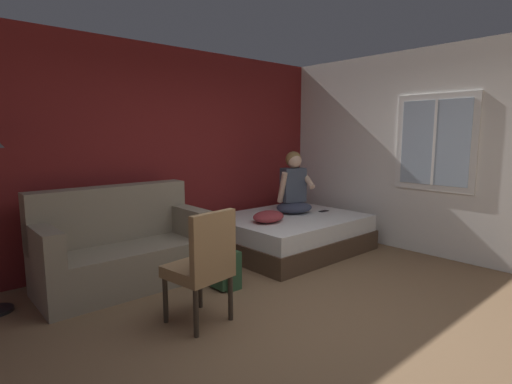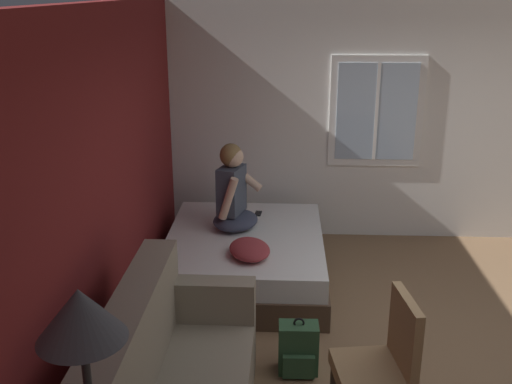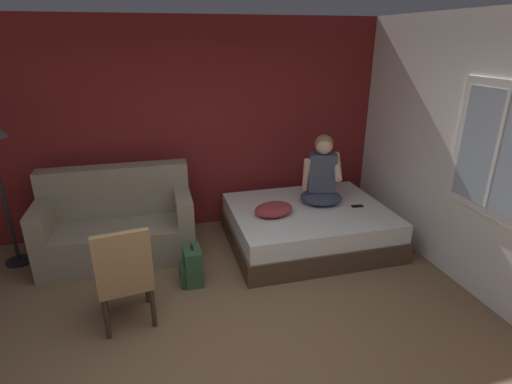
% 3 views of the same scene
% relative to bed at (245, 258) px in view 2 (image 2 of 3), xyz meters
% --- Properties ---
extents(ground_plane, '(40.00, 40.00, 0.00)m').
position_rel_bed_xyz_m(ground_plane, '(-1.35, -1.79, -0.24)').
color(ground_plane, brown).
extents(wall_back_accent, '(10.13, 0.16, 2.70)m').
position_rel_bed_xyz_m(wall_back_accent, '(-1.35, 1.00, 1.11)').
color(wall_back_accent, maroon).
rests_on(wall_back_accent, ground).
extents(wall_side_with_window, '(0.19, 6.83, 2.70)m').
position_rel_bed_xyz_m(wall_side_with_window, '(1.29, -1.79, 1.12)').
color(wall_side_with_window, silver).
rests_on(wall_side_with_window, ground).
extents(bed, '(1.94, 1.58, 0.48)m').
position_rel_bed_xyz_m(bed, '(0.00, 0.00, 0.00)').
color(bed, '#4C3828').
rests_on(bed, ground).
extents(side_chair, '(0.52, 0.52, 0.98)m').
position_rel_bed_xyz_m(side_chair, '(-2.13, -1.02, 0.30)').
color(side_chair, '#382D23').
rests_on(side_chair, ground).
extents(person_seated, '(0.63, 0.57, 0.88)m').
position_rel_bed_xyz_m(person_seated, '(0.20, 0.12, 0.60)').
color(person_seated, '#383D51').
rests_on(person_seated, bed).
extents(backpack, '(0.24, 0.30, 0.46)m').
position_rel_bed_xyz_m(backpack, '(-1.51, -0.50, -0.04)').
color(backpack, '#2D5133').
rests_on(backpack, ground).
extents(throw_pillow, '(0.56, 0.49, 0.14)m').
position_rel_bed_xyz_m(throw_pillow, '(-0.48, -0.08, 0.31)').
color(throw_pillow, '#993338').
rests_on(throw_pillow, bed).
extents(cell_phone, '(0.15, 0.08, 0.01)m').
position_rel_bed_xyz_m(cell_phone, '(0.60, -0.11, 0.25)').
color(cell_phone, black).
rests_on(cell_phone, bed).
extents(floor_lamp, '(0.36, 0.36, 1.70)m').
position_rel_bed_xyz_m(floor_lamp, '(-3.41, 0.41, 1.19)').
color(floor_lamp, black).
rests_on(floor_lamp, ground).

